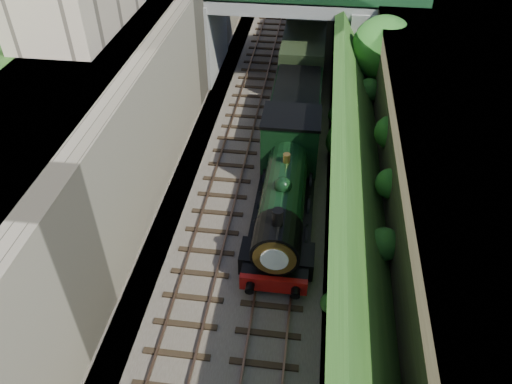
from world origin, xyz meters
name	(u,v)px	position (x,y,z in m)	size (l,w,h in m)	color
ground	(228,382)	(0.00, 0.00, 0.00)	(160.00, 160.00, 0.00)	#1E4714
trackbed	(281,102)	(0.00, 20.00, 0.10)	(10.00, 90.00, 0.20)	#473F38
retaining_wall	(195,48)	(-5.50, 20.00, 3.50)	(1.00, 90.00, 7.00)	#756B56
street_plateau_left	(141,45)	(-9.00, 20.00, 3.50)	(6.00, 90.00, 7.00)	#262628
street_plateau_right	(440,67)	(9.50, 20.00, 3.12)	(8.00, 90.00, 6.25)	#262628
embankment_slope	(363,79)	(4.97, 18.73, 2.71)	(4.67, 90.00, 6.40)	#1E4714
track_left	(250,98)	(-2.00, 20.00, 0.25)	(2.50, 90.00, 0.20)	black
track_right	(299,101)	(1.20, 20.00, 0.25)	(2.50, 90.00, 0.20)	black
road_bridge	(302,20)	(0.94, 24.00, 4.08)	(16.00, 6.40, 7.25)	gray
tree	(385,49)	(5.91, 18.59, 4.65)	(3.60, 3.80, 6.60)	black
locomotive	(285,188)	(1.20, 8.75, 1.89)	(3.10, 10.22, 3.83)	black
tender	(296,113)	(1.20, 16.11, 1.62)	(2.70, 6.00, 3.05)	black
coach_front	(308,24)	(1.20, 28.71, 2.05)	(2.90, 18.00, 3.70)	black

